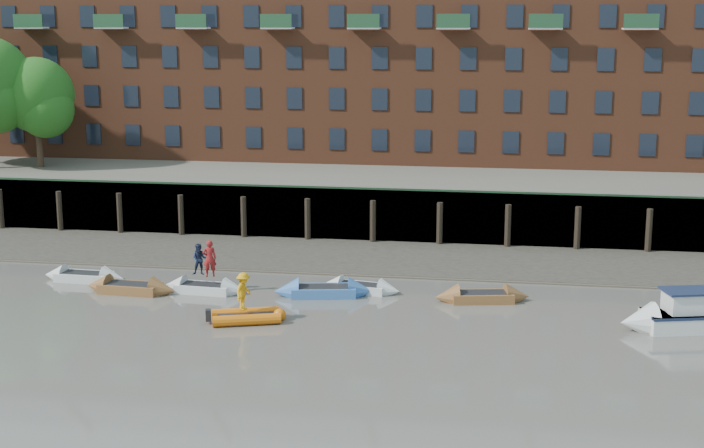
% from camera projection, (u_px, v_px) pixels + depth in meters
% --- Properties ---
extents(ground, '(220.00, 220.00, 0.00)m').
position_uv_depth(ground, '(244.00, 364.00, 38.24)').
color(ground, '#635E56').
rests_on(ground, ground).
extents(foreshore, '(110.00, 8.00, 0.50)m').
position_uv_depth(foreshore, '(329.00, 256.00, 55.63)').
color(foreshore, '#3D382F').
rests_on(foreshore, ground).
extents(mud_band, '(110.00, 1.60, 0.10)m').
position_uv_depth(mud_band, '(317.00, 271.00, 52.34)').
color(mud_band, '#4C4336').
rests_on(mud_band, ground).
extents(river_wall, '(110.00, 1.23, 3.30)m').
position_uv_depth(river_wall, '(342.00, 214.00, 59.53)').
color(river_wall, '#2D2A26').
rests_on(river_wall, ground).
extents(bank_terrace, '(110.00, 28.00, 3.20)m').
position_uv_depth(bank_terrace, '(373.00, 179.00, 72.69)').
color(bank_terrace, '#5E594D').
rests_on(bank_terrace, ground).
extents(apartment_terrace, '(80.60, 15.56, 20.98)m').
position_uv_depth(apartment_terrace, '(376.00, 24.00, 71.34)').
color(apartment_terrace, brown).
rests_on(apartment_terrace, bank_terrace).
extents(rowboat_1, '(4.41, 1.43, 1.27)m').
position_uv_depth(rowboat_1, '(84.00, 277.00, 50.38)').
color(rowboat_1, silver).
rests_on(rowboat_1, ground).
extents(rowboat_2, '(4.69, 1.60, 1.34)m').
position_uv_depth(rowboat_2, '(130.00, 288.00, 48.21)').
color(rowboat_2, brown).
rests_on(rowboat_2, ground).
extents(rowboat_3, '(4.34, 1.53, 1.24)m').
position_uv_depth(rowboat_3, '(204.00, 288.00, 48.24)').
color(rowboat_3, silver).
rests_on(rowboat_3, ground).
extents(rowboat_4, '(4.99, 2.29, 1.40)m').
position_uv_depth(rowboat_4, '(324.00, 291.00, 47.62)').
color(rowboat_4, '#396BB3').
rests_on(rowboat_4, ground).
extents(rowboat_5, '(4.17, 1.87, 1.17)m').
position_uv_depth(rowboat_5, '(361.00, 288.00, 48.36)').
color(rowboat_5, silver).
rests_on(rowboat_5, ground).
extents(rowboat_6, '(4.70, 2.19, 1.31)m').
position_uv_depth(rowboat_6, '(482.00, 297.00, 46.70)').
color(rowboat_6, brown).
rests_on(rowboat_6, ground).
extents(rib_tender, '(3.37, 2.43, 0.57)m').
position_uv_depth(rib_tender, '(249.00, 316.00, 43.59)').
color(rib_tender, orange).
rests_on(rib_tender, ground).
extents(motor_launch, '(5.78, 3.16, 2.27)m').
position_uv_depth(motor_launch, '(674.00, 317.00, 42.37)').
color(motor_launch, silver).
rests_on(motor_launch, ground).
extents(person_rower_a, '(0.78, 0.65, 1.83)m').
position_uv_depth(person_rower_a, '(210.00, 258.00, 47.87)').
color(person_rower_a, maroon).
rests_on(person_rower_a, rowboat_3).
extents(person_rower_b, '(0.85, 0.71, 1.57)m').
position_uv_depth(person_rower_b, '(200.00, 259.00, 48.22)').
color(person_rower_b, '#19233F').
rests_on(person_rower_b, rowboat_3).
extents(person_rib_crew, '(0.85, 1.21, 1.70)m').
position_uv_depth(person_rib_crew, '(244.00, 291.00, 43.43)').
color(person_rib_crew, orange).
rests_on(person_rib_crew, rib_tender).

